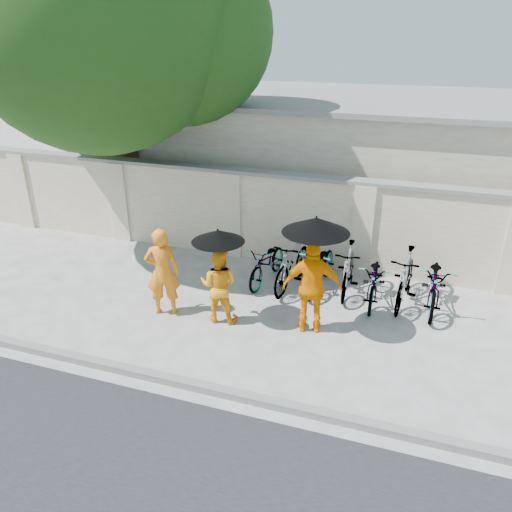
% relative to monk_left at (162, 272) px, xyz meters
% --- Properties ---
extents(ground, '(80.00, 80.00, 0.00)m').
position_rel_monk_left_xyz_m(ground, '(1.27, -0.17, -0.86)').
color(ground, '#B6B6B5').
extents(kerb, '(40.00, 0.16, 0.12)m').
position_rel_monk_left_xyz_m(kerb, '(1.27, -1.87, -0.80)').
color(kerb, slate).
rests_on(kerb, ground).
extents(compound_wall, '(20.00, 0.30, 2.00)m').
position_rel_monk_left_xyz_m(compound_wall, '(2.27, 3.03, 0.14)').
color(compound_wall, beige).
rests_on(compound_wall, ground).
extents(building_behind, '(14.00, 6.00, 3.20)m').
position_rel_monk_left_xyz_m(building_behind, '(3.27, 6.83, 0.74)').
color(building_behind, beige).
rests_on(building_behind, ground).
extents(shade_tree, '(6.70, 6.20, 8.20)m').
position_rel_monk_left_xyz_m(shade_tree, '(-2.40, 2.80, 4.24)').
color(shade_tree, brown).
rests_on(shade_tree, ground).
extents(monk_left, '(0.74, 0.62, 1.71)m').
position_rel_monk_left_xyz_m(monk_left, '(0.00, 0.00, 0.00)').
color(monk_left, orange).
rests_on(monk_left, ground).
extents(monk_center, '(0.75, 0.61, 1.45)m').
position_rel_monk_left_xyz_m(monk_center, '(1.09, 0.09, -0.13)').
color(monk_center, '#FFA213').
rests_on(monk_center, ground).
extents(parasol_center, '(0.93, 0.93, 1.01)m').
position_rel_monk_left_xyz_m(parasol_center, '(1.14, 0.01, 0.86)').
color(parasol_center, black).
rests_on(parasol_center, ground).
extents(monk_right, '(1.09, 0.64, 1.75)m').
position_rel_monk_left_xyz_m(monk_right, '(2.77, 0.27, 0.02)').
color(monk_right, '#FF8D00').
rests_on(monk_right, ground).
extents(parasol_right, '(1.12, 1.12, 1.19)m').
position_rel_monk_left_xyz_m(parasol_right, '(2.79, 0.19, 1.20)').
color(parasol_right, black).
rests_on(parasol_right, ground).
extents(bike_0, '(0.77, 1.71, 0.87)m').
position_rel_monk_left_xyz_m(bike_0, '(1.46, 1.85, -0.42)').
color(bike_0, gray).
rests_on(bike_0, ground).
extents(bike_1, '(0.75, 1.85, 1.08)m').
position_rel_monk_left_xyz_m(bike_1, '(2.03, 1.78, -0.32)').
color(bike_1, gray).
rests_on(bike_1, ground).
extents(bike_2, '(0.77, 1.82, 0.93)m').
position_rel_monk_left_xyz_m(bike_2, '(2.59, 1.93, -0.39)').
color(bike_2, gray).
rests_on(bike_2, ground).
extents(bike_3, '(0.54, 1.71, 1.02)m').
position_rel_monk_left_xyz_m(bike_3, '(3.15, 1.94, -0.35)').
color(bike_3, gray).
rests_on(bike_3, ground).
extents(bike_4, '(0.66, 1.74, 0.90)m').
position_rel_monk_left_xyz_m(bike_4, '(3.72, 1.72, -0.41)').
color(bike_4, gray).
rests_on(bike_4, ground).
extents(bike_5, '(0.70, 1.86, 1.09)m').
position_rel_monk_left_xyz_m(bike_5, '(4.28, 1.83, -0.31)').
color(bike_5, gray).
rests_on(bike_5, ground).
extents(bike_6, '(0.71, 1.92, 1.00)m').
position_rel_monk_left_xyz_m(bike_6, '(4.84, 1.85, -0.36)').
color(bike_6, gray).
rests_on(bike_6, ground).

